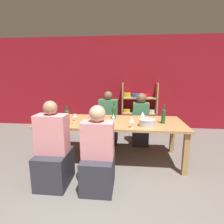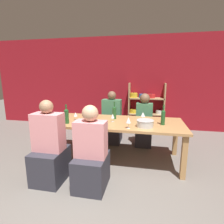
% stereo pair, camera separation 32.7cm
% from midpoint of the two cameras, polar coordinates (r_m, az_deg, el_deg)
% --- Properties ---
extents(wall_back_red, '(8.80, 0.06, 2.70)m').
position_cam_midpoint_polar(wall_back_red, '(5.34, 6.94, 9.33)').
color(wall_back_red, maroon).
rests_on(wall_back_red, ground_plane).
extents(shelf_unit, '(1.03, 0.30, 1.37)m').
position_cam_midpoint_polar(shelf_unit, '(5.22, 12.62, 0.33)').
color(shelf_unit, tan).
rests_on(shelf_unit, ground_plane).
extents(dining_table, '(2.59, 1.03, 0.75)m').
position_cam_midpoint_polar(dining_table, '(3.23, 2.56, -4.29)').
color(dining_table, '#AD7F4C').
rests_on(dining_table, ground_plane).
extents(mixing_bowl, '(0.28, 0.28, 0.12)m').
position_cam_midpoint_polar(mixing_bowl, '(2.91, 13.94, -3.60)').
color(mixing_bowl, '#B7BABC').
rests_on(mixing_bowl, dining_table).
extents(wine_bottle_green, '(0.08, 0.08, 0.34)m').
position_cam_midpoint_polar(wine_bottle_green, '(3.08, -11.74, -1.20)').
color(wine_bottle_green, '#1E4C23').
rests_on(wine_bottle_green, dining_table).
extents(wine_bottle_dark, '(0.08, 0.08, 0.33)m').
position_cam_midpoint_polar(wine_bottle_dark, '(3.35, 3.56, -0.06)').
color(wine_bottle_dark, '#1E4C23').
rests_on(wine_bottle_dark, dining_table).
extents(wine_bottle_amber, '(0.07, 0.07, 0.35)m').
position_cam_midpoint_polar(wine_bottle_amber, '(3.10, 19.28, -1.52)').
color(wine_bottle_amber, '#1E4C23').
rests_on(wine_bottle_amber, dining_table).
extents(wine_glass_red_a, '(0.08, 0.08, 0.18)m').
position_cam_midpoint_polar(wine_glass_red_a, '(2.77, 8.76, -2.77)').
color(wine_glass_red_a, white).
rests_on(wine_glass_red_a, dining_table).
extents(wine_glass_red_b, '(0.08, 0.08, 0.14)m').
position_cam_midpoint_polar(wine_glass_red_b, '(2.90, -3.26, -2.64)').
color(wine_glass_red_b, white).
rests_on(wine_glass_red_b, dining_table).
extents(wine_glass_red_c, '(0.08, 0.08, 0.18)m').
position_cam_midpoint_polar(wine_glass_red_c, '(3.29, -3.07, -0.29)').
color(wine_glass_red_c, white).
rests_on(wine_glass_red_c, dining_table).
extents(wine_glass_red_d, '(0.06, 0.06, 0.14)m').
position_cam_midpoint_polar(wine_glass_red_d, '(3.15, 3.20, -1.46)').
color(wine_glass_red_d, white).
rests_on(wine_glass_red_d, dining_table).
extents(wine_glass_empty_a, '(0.07, 0.07, 0.15)m').
position_cam_midpoint_polar(wine_glass_empty_a, '(3.30, -9.08, -0.85)').
color(wine_glass_empty_a, white).
rests_on(wine_glass_empty_a, dining_table).
extents(wine_glass_white_a, '(0.08, 0.08, 0.16)m').
position_cam_midpoint_polar(wine_glass_white_a, '(3.29, 12.91, -0.89)').
color(wine_glass_white_a, white).
rests_on(wine_glass_white_a, dining_table).
extents(person_near_a, '(0.43, 0.54, 1.19)m').
position_cam_midpoint_polar(person_near_a, '(2.52, -3.00, -14.95)').
color(person_near_a, '#2D2D38').
rests_on(person_near_a, ground_plane).
extents(person_far_a, '(0.44, 0.55, 1.22)m').
position_cam_midpoint_polar(person_far_a, '(4.17, 2.19, -3.93)').
color(person_far_a, '#2D2D38').
rests_on(person_far_a, ground_plane).
extents(person_near_b, '(0.43, 0.54, 1.23)m').
position_cam_midpoint_polar(person_near_b, '(2.76, -16.41, -12.66)').
color(person_near_b, '#2D2D38').
rests_on(person_near_b, ground_plane).
extents(person_far_b, '(0.36, 0.45, 1.19)m').
position_cam_midpoint_polar(person_far_b, '(4.06, 12.63, -4.52)').
color(person_far_b, '#2D2D38').
rests_on(person_far_b, ground_plane).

